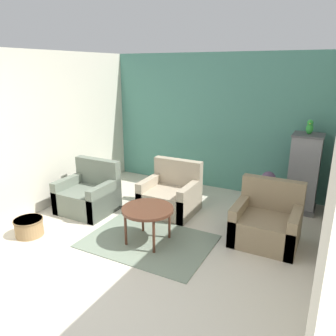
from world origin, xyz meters
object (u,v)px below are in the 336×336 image
at_px(coffee_table, 148,211).
at_px(armchair_left, 89,195).
at_px(birdcage, 304,174).
at_px(parrot, 310,127).
at_px(armchair_middle, 171,196).
at_px(armchair_right, 266,223).
at_px(wicker_basket, 29,226).
at_px(potted_plant, 267,188).

bearing_deg(coffee_table, armchair_left, 162.70).
relative_size(armchair_left, birdcage, 0.66).
relative_size(armchair_left, parrot, 3.62).
distance_m(coffee_table, armchair_middle, 1.08).
height_order(armchair_right, birdcage, birdcage).
relative_size(armchair_left, armchair_right, 1.00).
bearing_deg(armchair_right, armchair_middle, 170.24).
bearing_deg(armchair_middle, armchair_left, -153.48).
distance_m(coffee_table, armchair_right, 1.63).
bearing_deg(wicker_basket, armchair_left, 79.80).
distance_m(armchair_middle, birdcage, 2.20).
relative_size(armchair_right, birdcage, 0.66).
bearing_deg(coffee_table, armchair_right, 28.41).
xyz_separation_m(armchair_middle, parrot, (1.90, 1.04, 1.13)).
bearing_deg(coffee_table, parrot, 50.62).
distance_m(armchair_left, armchair_middle, 1.36).
distance_m(armchair_left, armchair_right, 2.84).
relative_size(coffee_table, armchair_left, 0.82).
bearing_deg(wicker_basket, potted_plant, 43.47).
bearing_deg(parrot, armchair_middle, -151.26).
bearing_deg(armchair_right, parrot, 77.45).
distance_m(parrot, potted_plant, 1.21).
distance_m(armchair_middle, potted_plant, 1.67).
height_order(armchair_left, parrot, parrot).
relative_size(coffee_table, armchair_middle, 0.82).
relative_size(armchair_left, armchair_middle, 1.00).
distance_m(armchair_right, potted_plant, 1.26).
bearing_deg(coffee_table, wicker_basket, -158.57).
relative_size(parrot, potted_plant, 0.38).
relative_size(armchair_right, wicker_basket, 2.11).
xyz_separation_m(armchair_left, birdcage, (3.12, 1.65, 0.38)).
distance_m(armchair_right, parrot, 1.76).
height_order(coffee_table, armchair_middle, armchair_middle).
bearing_deg(potted_plant, parrot, 8.90).
height_order(coffee_table, birdcage, birdcage).
bearing_deg(wicker_basket, birdcage, 39.33).
distance_m(armchair_right, birdcage, 1.40).
height_order(armchair_left, armchair_right, same).
distance_m(parrot, wicker_basket, 4.46).
relative_size(coffee_table, parrot, 2.98).
bearing_deg(armchair_right, coffee_table, -151.59).
distance_m(armchair_middle, wicker_basket, 2.19).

